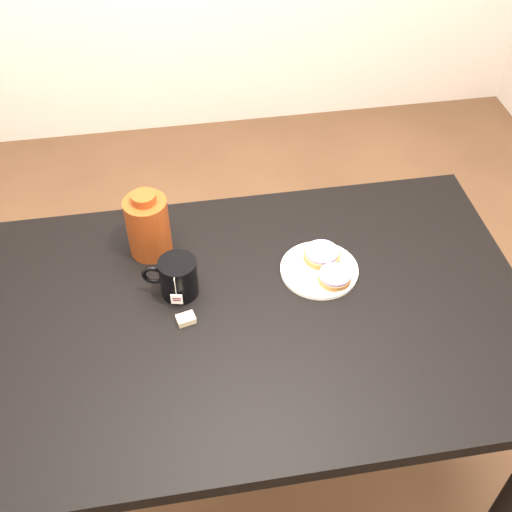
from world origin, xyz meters
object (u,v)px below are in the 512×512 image
Objects in this scene: mug at (178,277)px; bagel_package at (148,225)px; teabag_pouch at (186,319)px; bagel_back at (322,254)px; table at (259,330)px; plate at (319,269)px; bagel_front at (335,277)px.

bagel_package is (-0.06, 0.17, 0.04)m from mug.
bagel_package is at bearing 104.86° from teabag_pouch.
bagel_package reaches higher than mug.
bagel_package is at bearing 165.35° from bagel_back.
table is at bearing -45.54° from bagel_package.
bagel_back is at bearing 18.79° from mug.
bagel_back is 0.53× the size of bagel_package.
table is 0.21m from teabag_pouch.
bagel_back is at bearing 36.48° from table.
mug is at bearing 153.99° from table.
teabag_pouch is (-0.37, -0.11, 0.00)m from plate.
bagel_package reaches higher than table.
plate is (0.18, 0.11, 0.09)m from table.
teabag_pouch is (-0.40, -0.06, -0.02)m from bagel_front.
bagel_front is at bearing -81.13° from bagel_back.
plate is 1.97× the size of bagel_back.
table is 11.49× the size of bagel_front.
table is 0.24m from bagel_front.
bagel_front reaches higher than teabag_pouch.
teabag_pouch reaches higher than plate.
teabag_pouch is at bearing -73.43° from mug.
bagel_package is (-0.44, 0.16, 0.08)m from plate.
plate is 4.64× the size of teabag_pouch.
bagel_front is at bearing 15.32° from table.
mug reaches higher than plate.
teabag_pouch is 0.29m from bagel_package.
table is 31.11× the size of teabag_pouch.
plate is 1.71× the size of bagel_front.
bagel_front is 0.41m from mug.
plate is 1.38× the size of mug.
bagel_front is (0.21, 0.06, 0.11)m from table.
bagel_front is 0.40m from teabag_pouch.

